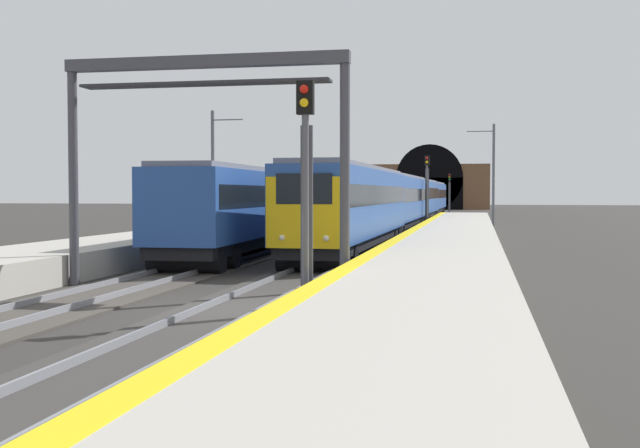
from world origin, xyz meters
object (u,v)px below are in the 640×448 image
object	(u,v)px
railway_signal_mid	(427,186)
catenary_mast_near	(493,173)
train_main_approaching	(409,199)
train_adjacent_platform	(297,203)
railway_signal_near	(306,179)
catenary_mast_far	(213,172)
railway_signal_far	(449,189)
overhead_signal_gantry	(204,113)

from	to	relation	value
railway_signal_mid	catenary_mast_near	bearing A→B (deg)	145.42
train_main_approaching	train_adjacent_platform	bearing A→B (deg)	-11.45
railway_signal_near	catenary_mast_near	xyz separation A→B (m)	(49.84, -5.00, 1.26)
catenary_mast_far	train_main_approaching	bearing A→B (deg)	-35.42
train_main_approaching	railway_signal_far	bearing A→B (deg)	178.36
railway_signal_far	overhead_signal_gantry	size ratio (longest dim) A/B	0.62
overhead_signal_gantry	railway_signal_mid	bearing A→B (deg)	-5.88
train_main_approaching	catenary_mast_near	size ratio (longest dim) A/B	9.06
railway_signal_mid	railway_signal_far	size ratio (longest dim) A/B	1.05
train_adjacent_platform	railway_signal_mid	world-z (taller)	railway_signal_mid
railway_signal_mid	railway_signal_near	bearing A→B (deg)	0.00
railway_signal_mid	overhead_signal_gantry	bearing A→B (deg)	-5.88
railway_signal_near	railway_signal_mid	world-z (taller)	railway_signal_mid
catenary_mast_far	overhead_signal_gantry	bearing A→B (deg)	-161.43
railway_signal_near	overhead_signal_gantry	distance (m)	6.16
railway_signal_far	railway_signal_mid	bearing A→B (deg)	0.00
overhead_signal_gantry	railway_signal_far	bearing A→B (deg)	-2.64
train_main_approaching	railway_signal_near	world-z (taller)	railway_signal_near
train_main_approaching	railway_signal_far	size ratio (longest dim) A/B	14.45
train_main_approaching	railway_signal_mid	bearing A→B (deg)	23.63
catenary_mast_near	overhead_signal_gantry	bearing A→B (deg)	168.89
train_adjacent_platform	catenary_mast_near	world-z (taller)	catenary_mast_near
railway_signal_far	catenary_mast_near	size ratio (longest dim) A/B	0.63
overhead_signal_gantry	catenary_mast_near	size ratio (longest dim) A/B	1.00
catenary_mast_near	catenary_mast_far	distance (m)	26.03
train_main_approaching	catenary_mast_far	world-z (taller)	catenary_mast_far
train_adjacent_platform	catenary_mast_far	size ratio (longest dim) A/B	4.75
train_adjacent_platform	overhead_signal_gantry	world-z (taller)	overhead_signal_gantry
train_main_approaching	railway_signal_mid	xyz separation A→B (m)	(-4.04, -1.71, 1.00)
train_main_approaching	railway_signal_mid	distance (m)	4.50
train_adjacent_platform	railway_signal_mid	bearing A→B (deg)	-21.83
catenary_mast_near	train_adjacent_platform	bearing A→B (deg)	155.05
railway_signal_near	catenary_mast_far	bearing A→B (deg)	-157.38
train_adjacent_platform	railway_signal_far	bearing A→B (deg)	-7.14
train_main_approaching	catenary_mast_near	xyz separation A→B (m)	(3.21, -6.71, 2.11)
railway_signal_near	railway_signal_mid	size ratio (longest dim) A/B	0.95
train_adjacent_platform	railway_signal_mid	xyz separation A→B (m)	(16.75, -6.17, 1.04)
railway_signal_near	railway_signal_mid	xyz separation A→B (m)	(42.59, 0.00, 0.15)
catenary_mast_near	catenary_mast_far	bearing A→B (deg)	136.61
train_main_approaching	railway_signal_mid	size ratio (longest dim) A/B	13.78
railway_signal_mid	catenary_mast_near	world-z (taller)	catenary_mast_near
railway_signal_mid	overhead_signal_gantry	world-z (taller)	overhead_signal_gantry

